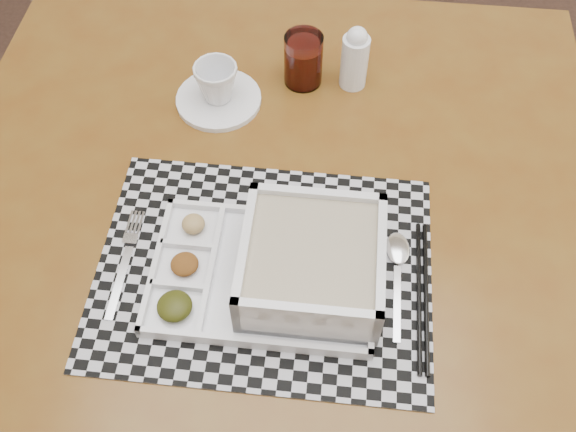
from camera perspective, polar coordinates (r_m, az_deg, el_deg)
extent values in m
cube|color=#5C3210|center=(1.02, -1.74, 0.29)|extent=(1.16, 1.16, 0.04)
cylinder|color=#5C3210|center=(1.73, -15.54, 7.06)|extent=(0.05, 0.05, 0.76)
cylinder|color=#5C3210|center=(1.68, 17.39, 4.41)|extent=(0.05, 0.05, 0.76)
cube|color=#5C3210|center=(1.38, 0.76, 14.51)|extent=(0.92, 0.11, 0.09)
cube|color=#5C3210|center=(1.20, -23.96, 0.40)|extent=(0.11, 0.92, 0.09)
cube|color=#5C3210|center=(1.13, 22.24, -3.62)|extent=(0.11, 0.92, 0.09)
cube|color=#AFAEB6|center=(0.94, -2.15, -4.75)|extent=(0.52, 0.41, 0.00)
cube|color=white|center=(0.93, -2.19, -5.37)|extent=(0.34, 0.25, 0.01)
cube|color=white|center=(0.97, -1.41, 0.37)|extent=(0.32, 0.04, 0.01)
cube|color=white|center=(0.87, -3.12, -11.08)|extent=(0.32, 0.04, 0.01)
cube|color=white|center=(0.94, -11.67, -4.07)|extent=(0.03, 0.22, 0.01)
cube|color=white|center=(0.92, 7.57, -5.89)|extent=(0.03, 0.22, 0.01)
cube|color=white|center=(0.93, -6.83, -4.58)|extent=(0.03, 0.20, 0.01)
cube|color=white|center=(0.92, -9.81, -6.13)|extent=(0.08, 0.01, 0.01)
cube|color=white|center=(0.95, -8.99, -2.56)|extent=(0.08, 0.01, 0.01)
ellipsoid|color=black|center=(0.90, -10.05, -7.89)|extent=(0.05, 0.05, 0.02)
ellipsoid|color=#50230D|center=(0.93, -9.18, -4.24)|extent=(0.04, 0.04, 0.02)
ellipsoid|color=#9A7A46|center=(0.96, -8.42, -0.69)|extent=(0.03, 0.03, 0.02)
cube|color=white|center=(0.91, 2.07, -5.22)|extent=(0.21, 0.21, 0.01)
cube|color=white|center=(0.93, 2.61, 0.70)|extent=(0.19, 0.03, 0.08)
cube|color=white|center=(0.84, 1.61, -9.41)|extent=(0.19, 0.03, 0.08)
cube|color=white|center=(0.89, -3.73, -3.56)|extent=(0.03, 0.19, 0.08)
cube|color=white|center=(0.89, 8.03, -4.59)|extent=(0.03, 0.19, 0.08)
cube|color=tan|center=(0.89, 2.13, -4.23)|extent=(0.19, 0.19, 0.07)
cube|color=silver|center=(0.96, -14.91, -5.71)|extent=(0.02, 0.12, 0.00)
cube|color=silver|center=(0.99, -13.83, -1.96)|extent=(0.02, 0.02, 0.00)
cube|color=silver|center=(1.01, -13.91, -0.48)|extent=(0.01, 0.04, 0.00)
cube|color=silver|center=(1.01, -13.59, -0.51)|extent=(0.01, 0.04, 0.00)
cube|color=silver|center=(1.01, -13.26, -0.54)|extent=(0.01, 0.04, 0.00)
cube|color=silver|center=(1.00, -12.94, -0.57)|extent=(0.01, 0.04, 0.00)
cube|color=silver|center=(0.92, 9.67, -7.64)|extent=(0.02, 0.12, 0.00)
ellipsoid|color=silver|center=(0.97, 9.73, -2.85)|extent=(0.04, 0.06, 0.01)
cylinder|color=black|center=(0.93, 11.56, -6.86)|extent=(0.03, 0.24, 0.01)
cylinder|color=black|center=(0.93, 12.17, -6.90)|extent=(0.03, 0.24, 0.01)
cylinder|color=white|center=(1.15, -6.18, 10.27)|extent=(0.15, 0.15, 0.01)
imported|color=white|center=(1.12, -6.36, 11.71)|extent=(0.10, 0.10, 0.07)
cylinder|color=white|center=(1.15, 1.37, 13.72)|extent=(0.07, 0.07, 0.10)
cylinder|color=#3F0905|center=(1.16, 1.36, 13.31)|extent=(0.06, 0.06, 0.08)
cylinder|color=white|center=(1.15, 5.92, 13.46)|extent=(0.05, 0.05, 0.10)
sphere|color=white|center=(1.12, 6.16, 15.54)|extent=(0.04, 0.04, 0.04)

